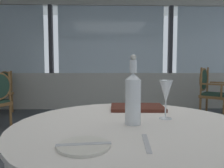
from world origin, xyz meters
TOP-DOWN VIEW (x-y plane):
  - window_wall_far at (-0.00, 3.38)m, footprint 9.00×0.14m
  - side_plate at (-0.19, -0.97)m, footprint 0.18×0.18m
  - butter_knife at (-0.19, -0.97)m, footprint 0.19×0.04m
  - dinner_fork at (0.02, -0.94)m, footprint 0.03×0.18m
  - water_bottle at (0.01, -0.69)m, footprint 0.07×0.07m
  - wine_glass at (0.19, -0.59)m, footprint 0.07×0.07m
  - menu_book at (0.08, -0.33)m, footprint 0.34×0.25m
  - dining_chair_0_2 at (1.86, 2.30)m, footprint 0.66×0.66m
  - dining_chair_1_0 at (-2.41, 2.97)m, footprint 0.64×0.60m

SIDE VIEW (x-z plane):
  - dining_chair_1_0 at x=-2.41m, z-range 0.08..0.99m
  - dining_chair_0_2 at x=1.86m, z-range 0.08..1.07m
  - dinner_fork at x=0.02m, z-range 0.73..0.73m
  - side_plate at x=-0.19m, z-range 0.73..0.74m
  - menu_book at x=0.08m, z-range 0.73..0.75m
  - butter_knife at x=-0.19m, z-range 0.74..0.74m
  - water_bottle at x=0.01m, z-range 0.70..1.02m
  - wine_glass at x=0.19m, z-range 0.77..0.97m
  - window_wall_far at x=0.00m, z-range -0.26..2.40m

